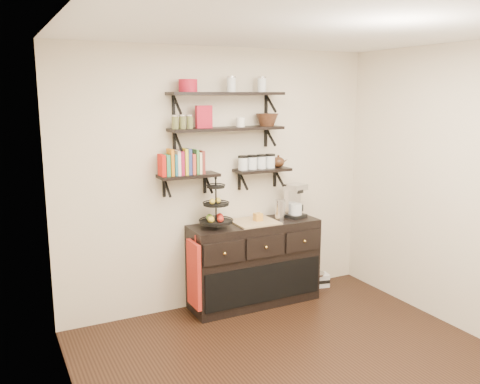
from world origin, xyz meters
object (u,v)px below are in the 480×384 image
Objects in this scene: radio at (316,280)px; sideboard at (254,263)px; fruit_stand at (216,211)px; coffee_maker at (294,201)px.

sideboard is at bearing -160.99° from radio.
radio is (0.88, 0.08, -0.37)m from sideboard.
coffee_maker is at bearing 1.32° from fruit_stand.
sideboard is at bearing 166.34° from coffee_maker.
sideboard is 3.78× the size of coffee_maker.
coffee_maker is at bearing -157.44° from radio.
coffee_maker is at bearing 2.85° from sideboard.
sideboard is at bearing -0.46° from fruit_stand.
fruit_stand is 0.95m from coffee_maker.
coffee_maker reaches higher than sideboard.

